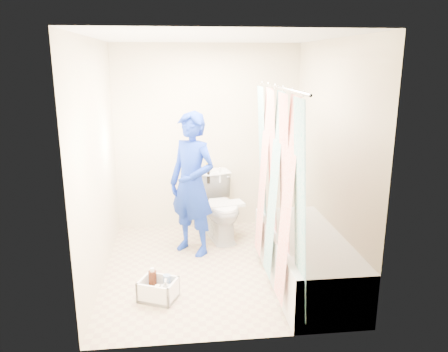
{
  "coord_description": "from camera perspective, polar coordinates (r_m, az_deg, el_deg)",
  "views": [
    {
      "loc": [
        -0.42,
        -4.33,
        2.18
      ],
      "look_at": [
        0.11,
        0.36,
        0.93
      ],
      "focal_mm": 35.0,
      "sensor_mm": 36.0,
      "label": 1
    }
  ],
  "objects": [
    {
      "name": "toilet",
      "position": [
        5.49,
        -0.51,
        -4.03
      ],
      "size": [
        0.61,
        0.87,
        0.82
      ],
      "primitive_type": "imported",
      "rotation": [
        0.0,
        0.0,
        0.2
      ],
      "color": "white",
      "rests_on": "ground"
    },
    {
      "name": "tank_lid",
      "position": [
        5.35,
        -0.08,
        -3.75
      ],
      "size": [
        0.53,
        0.31,
        0.04
      ],
      "primitive_type": "cube",
      "rotation": [
        0.0,
        0.0,
        0.2
      ],
      "color": "silver",
      "rests_on": "toilet"
    },
    {
      "name": "plumber",
      "position": [
        4.97,
        -4.18,
        -1.09
      ],
      "size": [
        0.71,
        0.69,
        1.65
      ],
      "primitive_type": "imported",
      "rotation": [
        0.0,
        0.0,
        -0.72
      ],
      "color": "#0F199E",
      "rests_on": "ground"
    },
    {
      "name": "wall_back",
      "position": [
        5.74,
        -2.18,
        4.96
      ],
      "size": [
        2.4,
        0.02,
        2.4
      ],
      "primitive_type": "cube",
      "color": "beige",
      "rests_on": "ground"
    },
    {
      "name": "floor",
      "position": [
        4.87,
        -0.86,
        -11.78
      ],
      "size": [
        2.6,
        2.6,
        0.0
      ],
      "primitive_type": "plane",
      "color": "tan",
      "rests_on": "ground"
    },
    {
      "name": "bathtub",
      "position": [
        4.53,
        10.6,
        -10.41
      ],
      "size": [
        0.7,
        1.75,
        0.5
      ],
      "color": "silver",
      "rests_on": "ground"
    },
    {
      "name": "wall_left",
      "position": [
        4.51,
        -16.27,
        1.66
      ],
      "size": [
        0.02,
        2.6,
        2.4
      ],
      "primitive_type": "cube",
      "color": "beige",
      "rests_on": "ground"
    },
    {
      "name": "cleaning_caddy",
      "position": [
        4.28,
        -8.45,
        -14.57
      ],
      "size": [
        0.41,
        0.38,
        0.25
      ],
      "rotation": [
        0.0,
        0.0,
        -0.41
      ],
      "color": "white",
      "rests_on": "ground"
    },
    {
      "name": "wall_front",
      "position": [
        3.22,
        1.32,
        -2.95
      ],
      "size": [
        2.4,
        0.02,
        2.4
      ],
      "primitive_type": "cube",
      "color": "beige",
      "rests_on": "ground"
    },
    {
      "name": "curtain_rod",
      "position": [
        4.03,
        7.17,
        11.41
      ],
      "size": [
        0.02,
        1.9,
        0.02
      ],
      "primitive_type": "cylinder",
      "rotation": [
        1.57,
        0.0,
        0.0
      ],
      "color": "silver",
      "rests_on": "wall_back"
    },
    {
      "name": "wall_right",
      "position": [
        4.73,
        13.72,
        2.42
      ],
      "size": [
        0.02,
        2.6,
        2.4
      ],
      "primitive_type": "cube",
      "color": "beige",
      "rests_on": "ground"
    },
    {
      "name": "shower_curtain",
      "position": [
        4.19,
        6.76,
        -1.4
      ],
      "size": [
        0.06,
        1.75,
        1.8
      ],
      "primitive_type": "cube",
      "color": "white",
      "rests_on": "curtain_rod"
    },
    {
      "name": "tank_internals",
      "position": [
        5.56,
        -1.65,
        0.47
      ],
      "size": [
        0.2,
        0.08,
        0.27
      ],
      "color": "black",
      "rests_on": "toilet"
    },
    {
      "name": "ceiling",
      "position": [
        4.36,
        -0.99,
        17.69
      ],
      "size": [
        2.4,
        2.6,
        0.02
      ],
      "primitive_type": "cube",
      "color": "white",
      "rests_on": "wall_back"
    }
  ]
}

